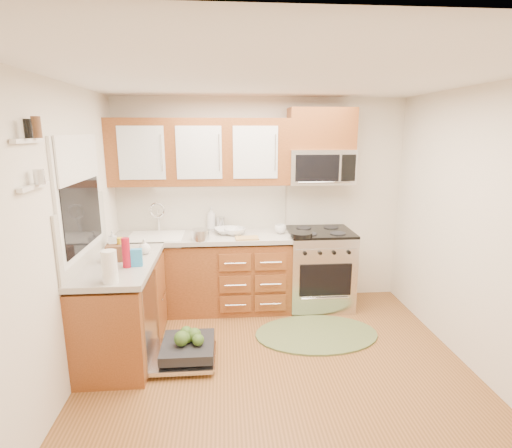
{
  "coord_description": "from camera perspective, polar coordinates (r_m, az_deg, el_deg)",
  "views": [
    {
      "loc": [
        -0.46,
        -3.1,
        2.11
      ],
      "look_at": [
        -0.14,
        0.85,
        1.18
      ],
      "focal_mm": 28.0,
      "sensor_mm": 36.0,
      "label": 1
    }
  ],
  "objects": [
    {
      "name": "cabinet_over_mw",
      "position": [
        4.82,
        9.3,
        13.29
      ],
      "size": [
        0.76,
        0.35,
        0.47
      ],
      "primitive_type": "cube",
      "color": "#5F3015",
      "rests_on": "ground"
    },
    {
      "name": "window_blind",
      "position": [
        3.82,
        -24.02,
        8.58
      ],
      "size": [
        0.02,
        0.96,
        0.4
      ],
      "primitive_type": "cube",
      "color": "white",
      "rests_on": "ground"
    },
    {
      "name": "countertop_left",
      "position": [
        3.95,
        -18.87,
        -5.42
      ],
      "size": [
        0.64,
        1.27,
        0.05
      ],
      "primitive_type": "cube",
      "color": "#BCB8AC",
      "rests_on": "base_cabinet_left"
    },
    {
      "name": "cutting_board",
      "position": [
        4.49,
        -1.31,
        -2.04
      ],
      "size": [
        0.27,
        0.18,
        0.02
      ],
      "primitive_type": "cube",
      "rotation": [
        0.0,
        0.0,
        0.05
      ],
      "color": "tan",
      "rests_on": "countertop_back"
    },
    {
      "name": "paper_towel_roll",
      "position": [
        3.4,
        -20.18,
        -5.74
      ],
      "size": [
        0.12,
        0.12,
        0.27
      ],
      "primitive_type": "cylinder",
      "rotation": [
        0.0,
        0.0,
        -0.01
      ],
      "color": "white",
      "rests_on": "countertop_left"
    },
    {
      "name": "red_bottle",
      "position": [
        3.72,
        -18.06,
        -3.93
      ],
      "size": [
        0.09,
        0.09,
        0.27
      ],
      "primitive_type": "cylinder",
      "rotation": [
        0.0,
        0.0,
        -0.34
      ],
      "color": "#A10D20",
      "rests_on": "countertop_left"
    },
    {
      "name": "floor",
      "position": [
        3.78,
        3.34,
        -20.79
      ],
      "size": [
        3.5,
        3.5,
        0.0
      ],
      "primitive_type": "plane",
      "color": "brown",
      "rests_on": "ground"
    },
    {
      "name": "ceiling",
      "position": [
        3.16,
        3.98,
        20.2
      ],
      "size": [
        3.5,
        3.5,
        0.0
      ],
      "primitive_type": "plane",
      "rotation": [
        3.14,
        0.0,
        0.0
      ],
      "color": "white",
      "rests_on": "ground"
    },
    {
      "name": "blue_carton",
      "position": [
        3.74,
        -16.68,
        -4.62
      ],
      "size": [
        0.1,
        0.07,
        0.16
      ],
      "primitive_type": "cube",
      "rotation": [
        0.0,
        0.0,
        0.1
      ],
      "color": "#2A84C4",
      "rests_on": "countertop_left"
    },
    {
      "name": "stock_pot",
      "position": [
        4.48,
        -7.98,
        -1.53
      ],
      "size": [
        0.24,
        0.24,
        0.12
      ],
      "primitive_type": "cylinder",
      "rotation": [
        0.0,
        0.0,
        -0.22
      ],
      "color": "silver",
      "rests_on": "countertop_back"
    },
    {
      "name": "dishwasher",
      "position": [
        3.97,
        -10.26,
        -17.46
      ],
      "size": [
        0.7,
        0.6,
        0.2
      ],
      "primitive_type": null,
      "color": "silver",
      "rests_on": "ground"
    },
    {
      "name": "soap_bottle_b",
      "position": [
        4.4,
        -19.81,
        -2.07
      ],
      "size": [
        0.1,
        0.1,
        0.18
      ],
      "primitive_type": "imported",
      "rotation": [
        0.0,
        0.0,
        0.25
      ],
      "color": "#999999",
      "rests_on": "countertop_left"
    },
    {
      "name": "mustard_bottle",
      "position": [
        3.98,
        -18.73,
        -3.32
      ],
      "size": [
        0.08,
        0.08,
        0.21
      ],
      "primitive_type": "cylinder",
      "rotation": [
        0.0,
        0.0,
        0.24
      ],
      "color": "yellow",
      "rests_on": "countertop_left"
    },
    {
      "name": "base_cabinet_left",
      "position": [
        4.12,
        -18.51,
        -11.7
      ],
      "size": [
        0.6,
        1.25,
        0.85
      ],
      "primitive_type": "cube",
      "color": "#5F3015",
      "rests_on": "ground"
    },
    {
      "name": "wall_right",
      "position": [
        3.91,
        29.97,
        -1.37
      ],
      "size": [
        0.04,
        3.5,
        2.5
      ],
      "primitive_type": "cube",
      "color": "silver",
      "rests_on": "ground"
    },
    {
      "name": "window",
      "position": [
        3.86,
        -23.92,
        3.68
      ],
      "size": [
        0.03,
        1.05,
        1.05
      ],
      "primitive_type": null,
      "color": "white",
      "rests_on": "ground"
    },
    {
      "name": "sink",
      "position": [
        4.78,
        -14.01,
        -3.16
      ],
      "size": [
        0.62,
        0.5,
        0.26
      ],
      "primitive_type": null,
      "color": "white",
      "rests_on": "ground"
    },
    {
      "name": "rug",
      "position": [
        4.44,
        8.62,
        -15.26
      ],
      "size": [
        1.42,
        1.04,
        0.02
      ],
      "primitive_type": null,
      "rotation": [
        0.0,
        0.0,
        0.16
      ],
      "color": "olive",
      "rests_on": "ground"
    },
    {
      "name": "wall_back",
      "position": [
        4.95,
        0.75,
        3.15
      ],
      "size": [
        3.5,
        0.04,
        2.5
      ],
      "primitive_type": "cube",
      "color": "silver",
      "rests_on": "ground"
    },
    {
      "name": "upper_cabinets",
      "position": [
        4.69,
        -8.01,
        10.16
      ],
      "size": [
        2.05,
        0.35,
        0.75
      ],
      "primitive_type": null,
      "color": "#5F3015",
      "rests_on": "ground"
    },
    {
      "name": "skillet",
      "position": [
        4.51,
        6.48,
        -1.51
      ],
      "size": [
        0.3,
        0.3,
        0.05
      ],
      "primitive_type": "cylinder",
      "rotation": [
        0.0,
        0.0,
        -0.22
      ],
      "color": "black",
      "rests_on": "range"
    },
    {
      "name": "canister",
      "position": [
        4.88,
        -5.07,
        0.05
      ],
      "size": [
        0.14,
        0.14,
        0.17
      ],
      "primitive_type": "cylinder",
      "rotation": [
        0.0,
        0.0,
        -0.43
      ],
      "color": "silver",
      "rests_on": "countertop_back"
    },
    {
      "name": "soap_bottle_c",
      "position": [
        4.08,
        -15.66,
        -3.12
      ],
      "size": [
        0.15,
        0.15,
        0.15
      ],
      "primitive_type": "imported",
      "rotation": [
        0.0,
        0.0,
        0.29
      ],
      "color": "#999999",
      "rests_on": "countertop_left"
    },
    {
      "name": "cup",
      "position": [
        4.72,
        3.52,
        -0.74
      ],
      "size": [
        0.14,
        0.14,
        0.11
      ],
      "primitive_type": "imported",
      "rotation": [
        0.0,
        0.0,
        -0.04
      ],
      "color": "#999999",
      "rests_on": "countertop_back"
    },
    {
      "name": "base_cabinet_back",
      "position": [
        4.86,
        -7.54,
        -7.23
      ],
      "size": [
        2.05,
        0.6,
        0.85
      ],
      "primitive_type": "cube",
      "color": "#5F3015",
      "rests_on": "ground"
    },
    {
      "name": "backsplash_left",
      "position": [
        3.95,
        -23.35,
        -1.12
      ],
      "size": [
        0.02,
        1.25,
        0.57
      ],
      "primitive_type": "cube",
      "color": "#B8B1A5",
      "rests_on": "ground"
    },
    {
      "name": "backsplash_back",
      "position": [
        4.93,
        -7.66,
        2.52
      ],
      "size": [
        2.05,
        0.02,
        0.57
      ],
      "primitive_type": "cube",
      "color": "#B8B1A5",
      "rests_on": "ground"
    },
    {
      "name": "shelf_lower",
      "position": [
        3.05,
        -29.13,
        4.7
      ],
      "size": [
        0.04,
        0.4,
        0.03
      ],
      "primitive_type": "cube",
      "color": "white",
      "rests_on": "ground"
    },
    {
      "name": "wall_front",
      "position": [
        1.67,
        12.64,
        -18.28
      ],
      "size": [
        3.5,
        0.04,
        2.5
      ],
      "primitive_type": "cube",
      "color": "silver",
      "rests_on": "ground"
    },
    {
      "name": "countertop_back",
      "position": [
        4.71,
        -7.72,
        -1.85
      ],
      "size": [
        2.07,
        0.64,
        0.05
      ],
      "primitive_type": "cube",
      "color": "#BCB8AC",
      "rests_on": "base_cabinet_back"
    },
    {
      "name": "bowl_b",
      "position": [
        4.67,
        -3.06,
        -1.07
      ],
      "size": [
        0.31,
        0.31,
        0.08
      ],
      "primitive_type": "imported",
      "rotation": [
        0.0,
        0.0,
        0.28
      ],
      "color": "#999999",
      "rests_on": "countertop_back"
    },
    {
      "name": "bowl_a",
      "position": [
        4.72,
        -4.24,
        -0.99
      ],
      "size": [
        0.33,
        0.33,
        0.07
      ],
      "primitive_type": "imported",
      "rotation": [
        0.0,
        0.0,
        0.23
      ],
      "color": "#999999",
      "rests_on": "countertop_back"
    },
    {
      "name": "range",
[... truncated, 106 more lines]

